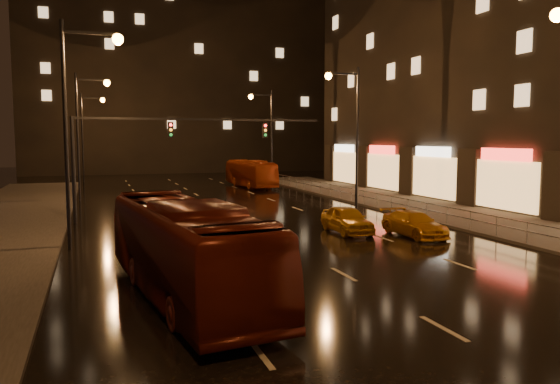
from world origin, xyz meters
The scene contains 9 objects.
ground centered at (0.00, 20.00, 0.00)m, with size 140.00×140.00×0.00m, color black.
sidewalk_right centered at (13.50, 15.00, 0.07)m, with size 7.00×70.00×0.15m, color #38332D.
building_distant centered at (4.00, 72.00, 18.00)m, with size 44.00×16.00×36.00m, color black.
traffic_signal centered at (-5.06, 20.00, 4.74)m, with size 15.31×0.32×6.20m.
railing_right centered at (10.20, 18.00, 0.90)m, with size 0.05×56.00×1.00m.
bus_red centered at (-5.88, 3.02, 1.51)m, with size 2.54×10.87×3.03m, color #55150C.
bus_curb centered at (6.63, 39.86, 1.37)m, with size 2.30×9.83×2.74m, color #A93B10.
taxi_near centered at (4.00, 12.00, 0.70)m, with size 1.66×4.12×1.40m, color #C68512.
taxi_far centered at (6.80, 10.00, 0.62)m, with size 1.74×4.27×1.24m, color orange.
Camera 1 is at (-8.48, -13.64, 4.92)m, focal length 35.00 mm.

